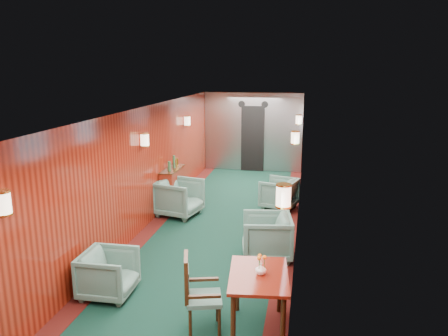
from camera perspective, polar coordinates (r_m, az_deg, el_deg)
name	(u,v)px	position (r m, az deg, el deg)	size (l,w,h in m)	color
room	(211,156)	(7.58, -1.70, 1.54)	(12.00, 12.10, 2.40)	#0D2F22
bulkhead	(253,132)	(13.41, 3.81, 4.65)	(2.98, 0.17, 2.39)	#A6A8AD
windows_right	(298,167)	(7.69, 9.60, 0.12)	(0.02, 8.60, 0.80)	silver
wall_sconces	(218,142)	(8.10, -0.84, 3.41)	(2.97, 7.97, 0.25)	#F7E5C1
dining_table	(259,283)	(5.42, 4.54, -14.76)	(0.80, 1.06, 0.74)	maroon
side_chair	(196,290)	(5.46, -3.65, -15.65)	(0.53, 0.55, 0.98)	#1F4A43
credenza	(173,187)	(10.02, -6.74, -2.53)	(0.32, 1.02, 1.19)	maroon
flower_vase	(261,269)	(5.34, 4.84, -13.00)	(0.13, 0.13, 0.14)	white
armchair_left_near	(109,274)	(6.49, -14.85, -13.20)	(0.70, 0.72, 0.65)	#1F4A43
armchair_left_far	(179,198)	(9.48, -5.87, -3.87)	(0.84, 0.87, 0.79)	#1F4A43
armchair_right_near	(267,236)	(7.45, 5.59, -8.90)	(0.79, 0.82, 0.74)	#1F4A43
armchair_right_far	(279,193)	(9.99, 7.18, -3.31)	(0.74, 0.76, 0.69)	#1F4A43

